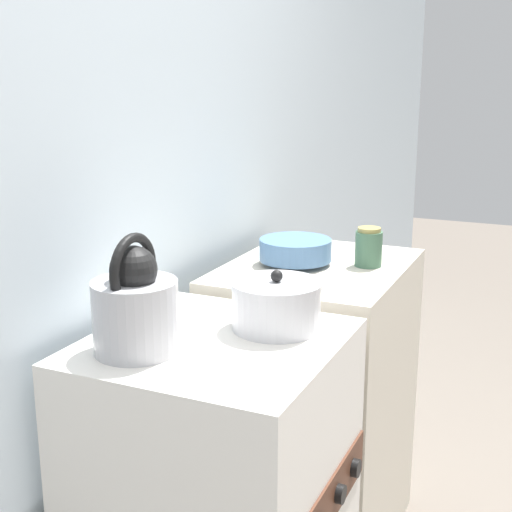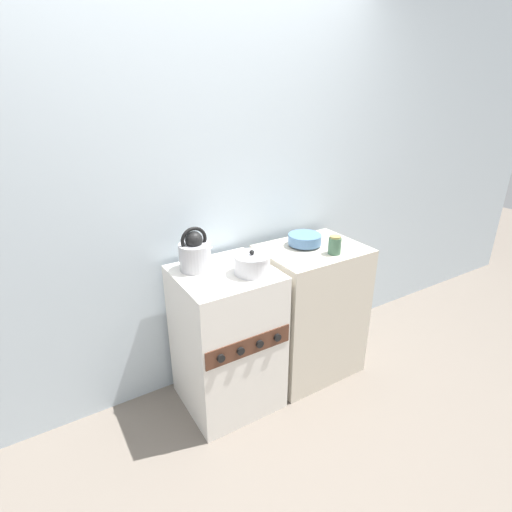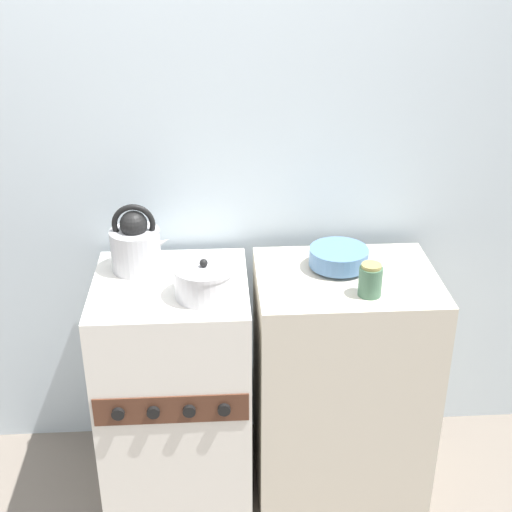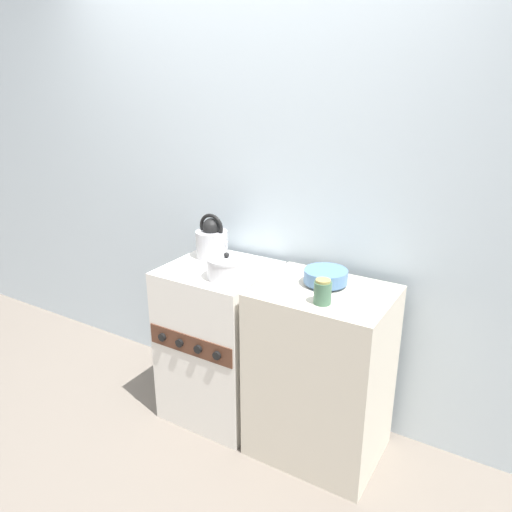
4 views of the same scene
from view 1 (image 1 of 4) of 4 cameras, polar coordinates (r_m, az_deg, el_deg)
wall_back at (r=1.66m, az=-13.97°, el=6.67°), size 7.00×0.06×2.50m
counter at (r=2.26m, az=4.68°, el=-11.94°), size 0.64×0.50×0.91m
kettle at (r=1.49m, az=-9.61°, el=-3.95°), size 0.22×0.18×0.25m
cooking_pot at (r=1.61m, az=1.64°, el=-3.94°), size 0.21×0.21×0.14m
enamel_bowl at (r=2.09m, az=3.17°, el=0.48°), size 0.21×0.21×0.08m
storage_jar at (r=2.09m, az=9.00°, el=0.69°), size 0.08×0.08×0.11m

